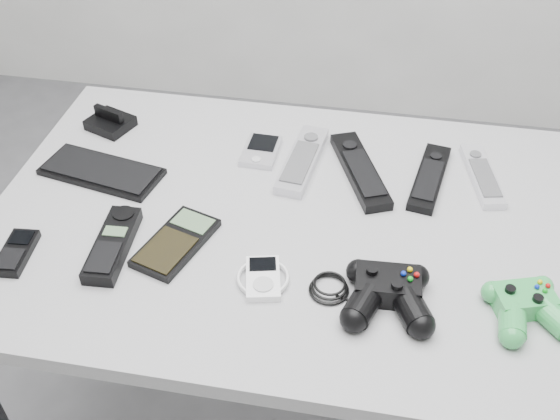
% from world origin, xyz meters
% --- Properties ---
extents(desk, '(1.21, 0.78, 0.81)m').
position_xyz_m(desk, '(0.06, 0.06, 0.74)').
color(desk, '#9C9C9F').
rests_on(desk, floor).
extents(pda_keyboard, '(0.26, 0.15, 0.02)m').
position_xyz_m(pda_keyboard, '(-0.37, 0.12, 0.82)').
color(pda_keyboard, black).
rests_on(pda_keyboard, desk).
extents(dock_bracket, '(0.11, 0.11, 0.05)m').
position_xyz_m(dock_bracket, '(-0.41, 0.29, 0.83)').
color(dock_bracket, black).
rests_on(dock_bracket, desk).
extents(pda, '(0.07, 0.11, 0.02)m').
position_xyz_m(pda, '(-0.06, 0.25, 0.82)').
color(pda, silver).
rests_on(pda, desk).
extents(remote_silver_a, '(0.08, 0.23, 0.03)m').
position_xyz_m(remote_silver_a, '(0.03, 0.23, 0.82)').
color(remote_silver_a, silver).
rests_on(remote_silver_a, desk).
extents(remote_black_a, '(0.15, 0.25, 0.02)m').
position_xyz_m(remote_black_a, '(0.15, 0.22, 0.82)').
color(remote_black_a, black).
rests_on(remote_black_a, desk).
extents(remote_black_b, '(0.09, 0.22, 0.02)m').
position_xyz_m(remote_black_b, '(0.29, 0.22, 0.82)').
color(remote_black_b, black).
rests_on(remote_black_b, desk).
extents(remote_silver_b, '(0.08, 0.20, 0.02)m').
position_xyz_m(remote_silver_b, '(0.39, 0.25, 0.82)').
color(remote_silver_b, silver).
rests_on(remote_silver_b, desk).
extents(mobile_phone, '(0.06, 0.11, 0.02)m').
position_xyz_m(mobile_phone, '(-0.43, -0.13, 0.82)').
color(mobile_phone, black).
rests_on(mobile_phone, desk).
extents(cordless_handset, '(0.07, 0.18, 0.03)m').
position_xyz_m(cordless_handset, '(-0.26, -0.08, 0.82)').
color(cordless_handset, black).
rests_on(cordless_handset, desk).
extents(calculator, '(0.13, 0.19, 0.02)m').
position_xyz_m(calculator, '(-0.16, -0.05, 0.82)').
color(calculator, black).
rests_on(calculator, desk).
extents(mp3_player, '(0.11, 0.11, 0.02)m').
position_xyz_m(mp3_player, '(0.01, -0.11, 0.82)').
color(mp3_player, white).
rests_on(mp3_player, desk).
extents(controller_black, '(0.26, 0.17, 0.05)m').
position_xyz_m(controller_black, '(0.22, -0.12, 0.83)').
color(controller_black, black).
rests_on(controller_black, desk).
extents(controller_green, '(0.17, 0.17, 0.04)m').
position_xyz_m(controller_green, '(0.44, -0.10, 0.83)').
color(controller_green, green).
rests_on(controller_green, desk).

